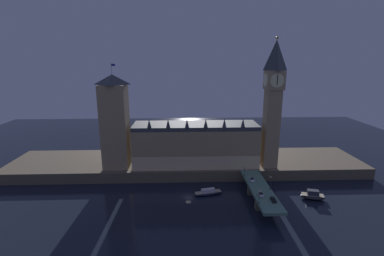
# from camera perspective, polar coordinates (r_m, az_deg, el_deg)

# --- Properties ---
(ground_plane) EXTENTS (400.00, 400.00, 0.00)m
(ground_plane) POSITION_cam_1_polar(r_m,az_deg,el_deg) (146.48, -0.76, -14.08)
(ground_plane) COLOR black
(embankment) EXTENTS (220.00, 42.00, 6.48)m
(embankment) POSITION_cam_1_polar(r_m,az_deg,el_deg) (180.67, -1.07, -7.37)
(embankment) COLOR brown
(embankment) RESTS_ON ground_plane
(parliament_hall) EXTENTS (73.82, 22.06, 30.01)m
(parliament_hall) POSITION_cam_1_polar(r_m,az_deg,el_deg) (168.44, 0.72, -3.30)
(parliament_hall) COLOR tan
(parliament_hall) RESTS_ON embankment
(clock_tower) EXTENTS (10.19, 10.30, 74.41)m
(clock_tower) POSITION_cam_1_polar(r_m,az_deg,el_deg) (165.01, 16.25, 5.40)
(clock_tower) COLOR tan
(clock_tower) RESTS_ON embankment
(victoria_tower) EXTENTS (14.74, 14.74, 60.23)m
(victoria_tower) POSITION_cam_1_polar(r_m,az_deg,el_deg) (166.50, -15.52, 1.23)
(victoria_tower) COLOR tan
(victoria_tower) RESTS_ON embankment
(bridge) EXTENTS (10.03, 46.00, 7.02)m
(bridge) POSITION_cam_1_polar(r_m,az_deg,el_deg) (144.82, 13.82, -12.55)
(bridge) COLOR slate
(bridge) RESTS_ON ground_plane
(car_northbound_lead) EXTENTS (2.05, 4.77, 1.51)m
(car_northbound_lead) POSITION_cam_1_polar(r_m,az_deg,el_deg) (150.78, 12.16, -10.29)
(car_northbound_lead) COLOR white
(car_northbound_lead) RESTS_ON bridge
(car_northbound_trail) EXTENTS (2.09, 3.85, 1.54)m
(car_northbound_trail) POSITION_cam_1_polar(r_m,az_deg,el_deg) (136.23, 13.90, -13.12)
(car_northbound_trail) COLOR silver
(car_northbound_trail) RESTS_ON bridge
(car_southbound_lead) EXTENTS (1.92, 4.56, 1.39)m
(car_southbound_lead) POSITION_cam_1_polar(r_m,az_deg,el_deg) (133.56, 16.33, -13.89)
(car_southbound_lead) COLOR black
(car_southbound_lead) RESTS_ON bridge
(pedestrian_mid_walk) EXTENTS (0.38, 0.38, 1.57)m
(pedestrian_mid_walk) POSITION_cam_1_polar(r_m,az_deg,el_deg) (143.61, 15.78, -11.74)
(pedestrian_mid_walk) COLOR black
(pedestrian_mid_walk) RESTS_ON bridge
(street_lamp_near) EXTENTS (1.34, 0.60, 6.51)m
(street_lamp_near) POSITION_cam_1_polar(r_m,az_deg,el_deg) (128.32, 13.66, -13.20)
(street_lamp_near) COLOR #2D3333
(street_lamp_near) RESTS_ON bridge
(street_lamp_mid) EXTENTS (1.34, 0.60, 6.27)m
(street_lamp_mid) POSITION_cam_1_polar(r_m,az_deg,el_deg) (143.77, 15.83, -10.35)
(street_lamp_mid) COLOR #2D3333
(street_lamp_mid) RESTS_ON bridge
(street_lamp_far) EXTENTS (1.34, 0.60, 6.36)m
(street_lamp_far) POSITION_cam_1_polar(r_m,az_deg,el_deg) (154.28, 10.73, -8.33)
(street_lamp_far) COLOR #2D3333
(street_lamp_far) RESTS_ON bridge
(boat_upstream) EXTENTS (16.07, 7.23, 3.23)m
(boat_upstream) POSITION_cam_1_polar(r_m,az_deg,el_deg) (149.08, 3.32, -13.07)
(boat_upstream) COLOR #1E2842
(boat_upstream) RESTS_ON ground_plane
(boat_downstream) EXTENTS (12.86, 7.75, 4.81)m
(boat_downstream) POSITION_cam_1_polar(r_m,az_deg,el_deg) (156.70, 23.51, -12.64)
(boat_downstream) COLOR #28282D
(boat_downstream) RESTS_ON ground_plane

